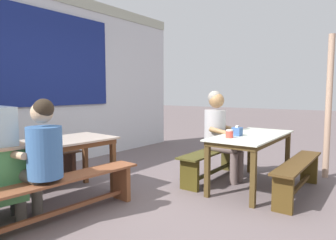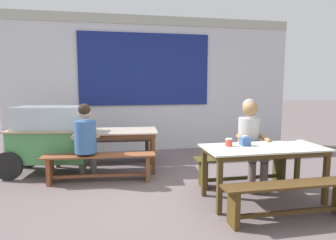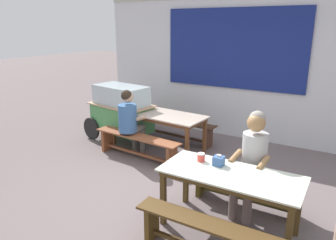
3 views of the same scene
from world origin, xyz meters
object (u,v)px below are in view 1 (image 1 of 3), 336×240
at_px(bench_near_front, 298,173).
at_px(condiment_jar, 229,134).
at_px(person_left_back_turned, 41,154).
at_px(person_right_near_table, 219,129).
at_px(wooden_support_post, 328,107).
at_px(dining_table_near, 252,140).
at_px(bench_far_back, 14,171).
at_px(dining_table_far, 35,149).
at_px(bench_near_back, 212,160).
at_px(bench_far_front, 65,191).
at_px(tissue_box, 237,131).

xyz_separation_m(bench_near_front, condiment_jar, (-0.43, 0.74, 0.48)).
xyz_separation_m(person_left_back_turned, condiment_jar, (1.92, -1.10, 0.07)).
relative_size(person_left_back_turned, person_right_near_table, 0.94).
bearing_deg(person_right_near_table, wooden_support_post, -51.01).
bearing_deg(dining_table_near, bench_far_back, 130.97).
xyz_separation_m(dining_table_far, bench_near_front, (2.10, -2.37, -0.36)).
bearing_deg(person_right_near_table, bench_far_back, 139.47).
height_order(person_right_near_table, wooden_support_post, wooden_support_post).
bearing_deg(condiment_jar, bench_far_back, 126.06).
distance_m(bench_far_back, wooden_support_post, 4.52).
xyz_separation_m(dining_table_far, bench_far_back, (0.05, 0.60, -0.37)).
height_order(dining_table_far, person_right_near_table, person_right_near_table).
bearing_deg(person_left_back_turned, bench_near_front, -38.04).
height_order(bench_near_back, person_right_near_table, person_right_near_table).
distance_m(dining_table_near, person_left_back_turned, 2.65).
relative_size(bench_far_front, person_right_near_table, 1.33).
relative_size(person_left_back_turned, condiment_jar, 12.09).
xyz_separation_m(dining_table_near, person_left_back_turned, (-2.35, 1.23, 0.06)).
relative_size(dining_table_near, condiment_jar, 15.44).
distance_m(tissue_box, condiment_jar, 0.23).
distance_m(bench_near_back, person_left_back_turned, 2.47).
bearing_deg(bench_near_front, person_right_near_table, 85.73).
distance_m(bench_far_back, bench_near_back, 2.70).
height_order(dining_table_near, tissue_box, tissue_box).
distance_m(dining_table_far, condiment_jar, 2.33).
height_order(person_left_back_turned, condiment_jar, person_left_back_turned).
xyz_separation_m(person_left_back_turned, wooden_support_post, (3.48, -1.99, 0.37)).
bearing_deg(bench_near_back, person_left_back_turned, 165.12).
bearing_deg(bench_near_front, condiment_jar, 120.04).
distance_m(bench_far_front, bench_near_back, 2.22).
bearing_deg(tissue_box, bench_far_back, 129.66).
relative_size(dining_table_near, bench_far_front, 0.90).
xyz_separation_m(dining_table_near, bench_near_front, (-0.00, -0.61, -0.35)).
xyz_separation_m(person_left_back_turned, tissue_box, (2.15, -1.10, 0.07)).
bearing_deg(condiment_jar, dining_table_far, 135.81).
bearing_deg(dining_table_far, condiment_jar, -44.19).
height_order(bench_far_back, person_right_near_table, person_right_near_table).
distance_m(bench_far_front, wooden_support_post, 3.87).
height_order(dining_table_near, bench_near_front, dining_table_near).
bearing_deg(bench_near_front, dining_table_far, 131.58).
bearing_deg(bench_near_back, person_right_near_table, -40.17).
distance_m(person_right_near_table, tissue_box, 0.50).
distance_m(bench_near_back, wooden_support_post, 1.93).
relative_size(dining_table_near, bench_near_back, 1.07).
bearing_deg(tissue_box, dining_table_near, -33.01).
relative_size(dining_table_near, bench_far_back, 0.86).
distance_m(bench_far_front, person_left_back_turned, 0.47).
height_order(dining_table_far, dining_table_near, same).
bearing_deg(bench_near_back, dining_table_near, -90.12).
bearing_deg(bench_near_front, wooden_support_post, -7.46).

